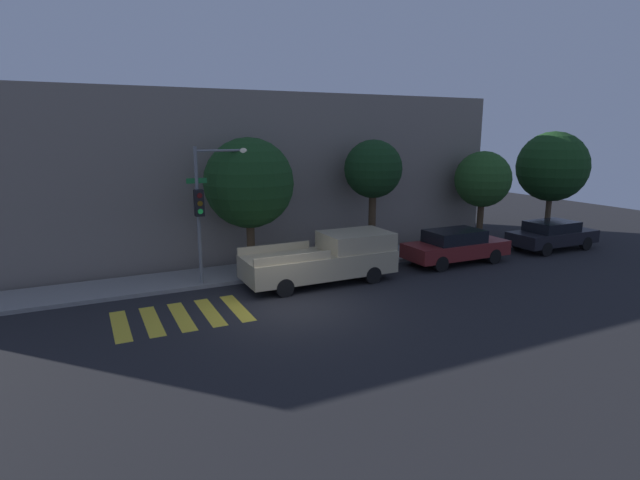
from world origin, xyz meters
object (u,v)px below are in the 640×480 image
object	(u,v)px
pickup_truck	(328,258)
sedan_near_corner	(455,246)
traffic_light_pole	(210,194)
sedan_middle	(552,235)
tree_midblock	(373,170)
tree_near_corner	(249,183)
tree_behind_truck	(552,167)
tree_far_end	(483,180)

from	to	relation	value
pickup_truck	sedan_near_corner	size ratio (longest dim) A/B	1.24
traffic_light_pole	sedan_middle	distance (m)	15.99
sedan_middle	tree_midblock	bearing A→B (deg)	164.92
pickup_truck	sedan_middle	bearing A→B (deg)	-0.00
tree_midblock	tree_near_corner	bearing A→B (deg)	180.00
tree_midblock	traffic_light_pole	bearing A→B (deg)	-171.97
sedan_near_corner	traffic_light_pole	bearing A→B (deg)	172.73
traffic_light_pole	tree_behind_truck	bearing A→B (deg)	3.23
traffic_light_pole	tree_far_end	xyz separation A→B (m)	(13.40, 1.02, -0.13)
traffic_light_pole	tree_far_end	world-z (taller)	traffic_light_pole
tree_far_end	tree_near_corner	bearing A→B (deg)	180.00
tree_behind_truck	sedan_near_corner	bearing A→B (deg)	-164.36
tree_midblock	pickup_truck	bearing A→B (deg)	-145.35
tree_midblock	tree_behind_truck	distance (m)	10.87
pickup_truck	tree_near_corner	distance (m)	4.11
traffic_light_pole	tree_near_corner	world-z (taller)	tree_near_corner
traffic_light_pole	tree_near_corner	distance (m)	2.04
tree_midblock	tree_far_end	bearing A→B (deg)	-0.00
traffic_light_pole	pickup_truck	xyz separation A→B (m)	(3.92, -1.27, -2.43)
traffic_light_pole	tree_midblock	xyz separation A→B (m)	(7.23, 1.02, 0.52)
sedan_middle	tree_midblock	size ratio (longest dim) A/B	0.84
tree_near_corner	tree_midblock	xyz separation A→B (m)	(5.48, 0.00, 0.32)
tree_far_end	tree_behind_truck	distance (m)	4.73
traffic_light_pole	tree_behind_truck	size ratio (longest dim) A/B	0.90
pickup_truck	sedan_middle	xyz separation A→B (m)	(11.80, -0.00, -0.17)
pickup_truck	tree_midblock	xyz separation A→B (m)	(3.31, 2.29, 2.96)
tree_near_corner	tree_midblock	size ratio (longest dim) A/B	1.02
pickup_truck	tree_midblock	distance (m)	4.99
pickup_truck	tree_far_end	distance (m)	10.02
sedan_near_corner	sedan_middle	xyz separation A→B (m)	(5.79, 0.00, -0.03)
sedan_middle	tree_near_corner	bearing A→B (deg)	170.70
sedan_near_corner	tree_behind_truck	bearing A→B (deg)	15.64
sedan_near_corner	tree_behind_truck	world-z (taller)	tree_behind_truck
sedan_middle	tree_near_corner	xyz separation A→B (m)	(-13.97, 2.29, 2.80)
traffic_light_pole	tree_far_end	distance (m)	13.44
sedan_middle	tree_far_end	distance (m)	4.09
sedan_near_corner	tree_near_corner	bearing A→B (deg)	164.38
sedan_near_corner	sedan_middle	world-z (taller)	sedan_near_corner
sedan_near_corner	tree_far_end	size ratio (longest dim) A/B	0.99
pickup_truck	traffic_light_pole	bearing A→B (deg)	162.09
tree_midblock	tree_behind_truck	xyz separation A→B (m)	(10.87, 0.00, -0.18)
tree_near_corner	tree_far_end	world-z (taller)	tree_near_corner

